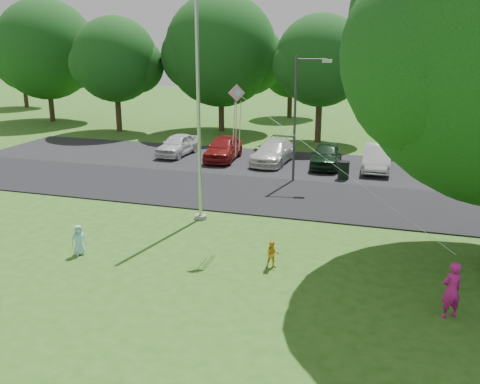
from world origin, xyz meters
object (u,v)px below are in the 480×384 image
(kite, at_px, (242,110))
(woman, at_px, (452,290))
(trash_can, at_px, (343,171))
(child_yellow, at_px, (272,255))
(child_blue, at_px, (79,240))
(street_lamp, at_px, (300,108))
(flagpole, at_px, (199,118))

(kite, bearing_deg, woman, -55.93)
(trash_can, bearing_deg, kite, -103.60)
(trash_can, xyz_separation_m, kite, (-2.44, -10.08, 4.35))
(child_yellow, distance_m, child_blue, 6.66)
(street_lamp, height_order, woman, street_lamp)
(child_yellow, bearing_deg, street_lamp, 77.66)
(flagpole, distance_m, child_blue, 6.51)
(street_lamp, distance_m, kite, 9.08)
(trash_can, bearing_deg, flagpole, -121.45)
(street_lamp, relative_size, trash_can, 6.40)
(street_lamp, xyz_separation_m, child_yellow, (1.29, -10.72, -3.32))
(woman, xyz_separation_m, child_yellow, (-5.27, 1.68, -0.33))
(flagpole, distance_m, street_lamp, 7.40)
(kite, bearing_deg, street_lamp, 58.79)
(trash_can, height_order, kite, kite)
(flagpole, height_order, street_lamp, flagpole)
(flagpole, xyz_separation_m, child_yellow, (3.97, -3.83, -3.70))
(street_lamp, xyz_separation_m, woman, (6.55, -12.39, -2.99))
(woman, bearing_deg, child_yellow, -48.66)
(flagpole, xyz_separation_m, trash_can, (4.87, 7.95, -3.67))
(child_blue, xyz_separation_m, kite, (5.06, 2.59, 4.32))
(street_lamp, bearing_deg, trash_can, 18.82)
(trash_can, distance_m, child_blue, 14.72)
(child_yellow, bearing_deg, woman, -36.82)
(street_lamp, height_order, trash_can, street_lamp)
(woman, bearing_deg, flagpole, -61.81)
(flagpole, height_order, woman, flagpole)
(woman, bearing_deg, child_blue, -34.81)
(flagpole, relative_size, street_lamp, 1.59)
(flagpole, xyz_separation_m, kite, (2.43, -2.13, 0.68))
(street_lamp, height_order, child_yellow, street_lamp)
(child_yellow, relative_size, child_blue, 0.87)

